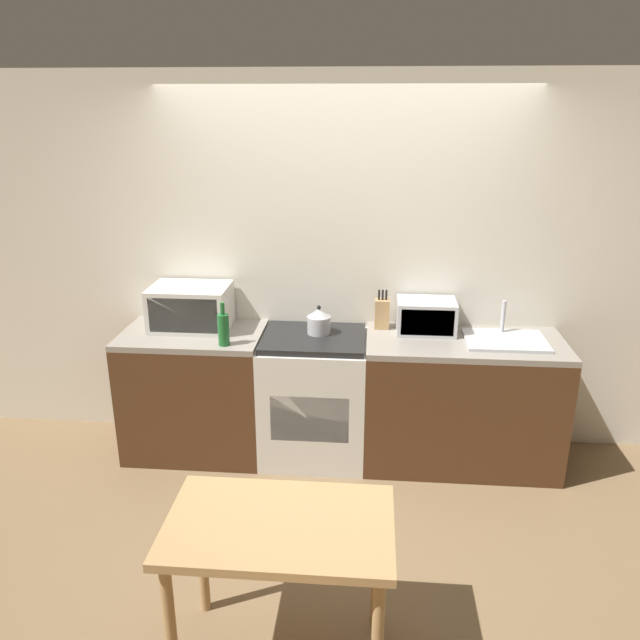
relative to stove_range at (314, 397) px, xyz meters
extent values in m
plane|color=brown|center=(0.17, -0.69, -0.45)|extent=(16.00, 16.00, 0.00)
cube|color=silver|center=(0.17, 0.34, 0.85)|extent=(10.00, 0.06, 2.60)
cube|color=#4C2D19|center=(-0.84, 0.00, -0.02)|extent=(0.96, 0.62, 0.86)
cube|color=gray|center=(-0.84, 0.00, 0.43)|extent=(0.96, 0.62, 0.04)
cube|color=#4C2D19|center=(1.01, 0.00, -0.02)|extent=(1.31, 0.62, 0.86)
cube|color=gray|center=(1.01, 0.00, 0.43)|extent=(1.31, 0.62, 0.04)
cube|color=silver|center=(0.00, 0.00, -0.02)|extent=(0.72, 0.62, 0.86)
cube|color=black|center=(0.00, 0.00, 0.43)|extent=(0.69, 0.57, 0.04)
cube|color=black|center=(0.00, -0.30, -0.02)|extent=(0.52, 0.02, 0.32)
cylinder|color=#B7B7BC|center=(0.03, 0.06, 0.51)|extent=(0.16, 0.16, 0.12)
cone|color=#B7B7BC|center=(0.03, 0.06, 0.60)|extent=(0.15, 0.15, 0.06)
sphere|color=black|center=(0.03, 0.06, 0.64)|extent=(0.03, 0.03, 0.03)
cube|color=silver|center=(-0.86, 0.10, 0.60)|extent=(0.53, 0.38, 0.30)
cube|color=black|center=(-0.86, -0.09, 0.60)|extent=(0.47, 0.01, 0.24)
cylinder|color=#1E662D|center=(-0.56, -0.21, 0.56)|extent=(0.07, 0.07, 0.21)
cylinder|color=#1E662D|center=(-0.56, -0.21, 0.70)|extent=(0.03, 0.03, 0.08)
cube|color=tan|center=(0.46, 0.20, 0.56)|extent=(0.10, 0.09, 0.21)
cylinder|color=black|center=(0.43, 0.20, 0.69)|extent=(0.01, 0.01, 0.07)
cylinder|color=black|center=(0.46, 0.20, 0.69)|extent=(0.01, 0.01, 0.07)
cylinder|color=black|center=(0.48, 0.20, 0.69)|extent=(0.01, 0.01, 0.07)
cube|color=silver|center=(0.76, 0.15, 0.56)|extent=(0.40, 0.28, 0.22)
cube|color=black|center=(0.76, 0.02, 0.56)|extent=(0.35, 0.01, 0.18)
cube|color=silver|center=(1.27, 0.00, 0.46)|extent=(0.53, 0.39, 0.02)
cylinder|color=silver|center=(1.27, 0.14, 0.58)|extent=(0.03, 0.03, 0.22)
cube|color=tan|center=(0.02, -1.74, 0.26)|extent=(0.96, 0.60, 0.04)
cylinder|color=tan|center=(-0.40, -1.98, -0.10)|extent=(0.05, 0.05, 0.69)
cylinder|color=tan|center=(-0.40, -1.50, -0.10)|extent=(0.05, 0.05, 0.69)
cylinder|color=tan|center=(0.44, -1.50, -0.10)|extent=(0.05, 0.05, 0.69)
camera|label=1|loc=(0.38, -3.91, 1.94)|focal=35.00mm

